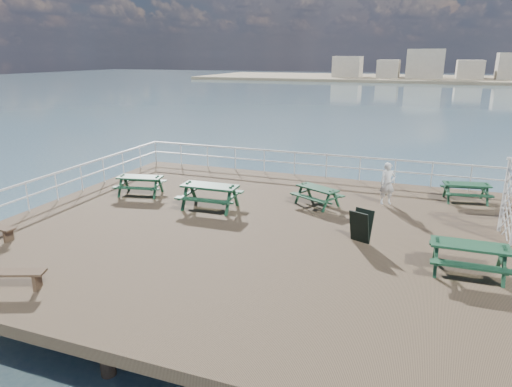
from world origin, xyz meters
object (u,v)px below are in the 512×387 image
object	(u,v)px
flat_bench_far	(11,276)
person	(387,184)
picnic_table_c	(466,188)
picnic_table_d	(140,181)
picnic_table_e	(469,252)
picnic_table_b	(317,192)
picnic_table_a	(210,191)

from	to	relation	value
flat_bench_far	person	xyz separation A→B (m)	(7.67, 9.74, 0.44)
picnic_table_c	picnic_table_d	size ratio (longest dim) A/B	0.93
picnic_table_e	person	distance (m)	5.65
picnic_table_b	flat_bench_far	world-z (taller)	picnic_table_b
picnic_table_b	person	distance (m)	2.61
picnic_table_e	flat_bench_far	xyz separation A→B (m)	(-10.12, -4.65, -0.23)
picnic_table_b	person	world-z (taller)	person
picnic_table_b	flat_bench_far	size ratio (longest dim) A/B	1.23
picnic_table_c	person	world-z (taller)	person
picnic_table_c	picnic_table_e	distance (m)	6.44
picnic_table_a	picnic_table_e	size ratio (longest dim) A/B	1.11
picnic_table_b	flat_bench_far	bearing A→B (deg)	-93.53
flat_bench_far	picnic_table_a	bearing A→B (deg)	54.40
picnic_table_d	picnic_table_e	world-z (taller)	picnic_table_e
picnic_table_a	picnic_table_c	distance (m)	9.58
picnic_table_d	picnic_table_c	bearing A→B (deg)	4.73
picnic_table_c	picnic_table_d	bearing A→B (deg)	-173.46
picnic_table_b	picnic_table_d	bearing A→B (deg)	-142.70
picnic_table_b	picnic_table_e	world-z (taller)	picnic_table_e
picnic_table_d	picnic_table_e	size ratio (longest dim) A/B	1.05
picnic_table_e	person	size ratio (longest dim) A/B	1.20
person	flat_bench_far	bearing A→B (deg)	-152.34
picnic_table_c	flat_bench_far	size ratio (longest dim) A/B	1.13
picnic_table_b	picnic_table_c	bearing A→B (deg)	52.84
picnic_table_a	flat_bench_far	xyz separation A→B (m)	(-1.77, -7.00, -0.29)
picnic_table_d	person	xyz separation A→B (m)	(9.20, 2.19, 0.24)
picnic_table_c	person	bearing A→B (deg)	-164.12
picnic_table_b	picnic_table_d	world-z (taller)	picnic_table_d
picnic_table_e	picnic_table_a	bearing A→B (deg)	163.22
picnic_table_a	picnic_table_c	size ratio (longest dim) A/B	1.13
flat_bench_far	picnic_table_c	bearing A→B (deg)	25.30
person	picnic_table_b	bearing A→B (deg)	179.90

